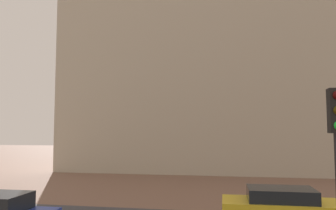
# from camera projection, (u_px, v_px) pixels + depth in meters

# --- Properties ---
(landmark_building) EXTENTS (27.59, 13.73, 34.80)m
(landmark_building) POSITION_uv_depth(u_px,v_px,m) (216.00, 54.00, 33.44)
(landmark_building) COLOR #B2A893
(landmark_building) RESTS_ON ground_plane
(car_yellow) EXTENTS (4.38, 2.06, 1.47)m
(car_yellow) POSITION_uv_depth(u_px,v_px,m) (281.00, 208.00, 12.32)
(car_yellow) COLOR gold
(car_yellow) RESTS_ON ground_plane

